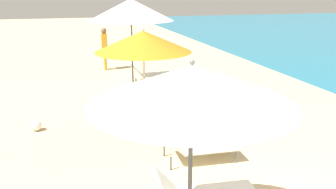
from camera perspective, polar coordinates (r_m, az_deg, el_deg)
umbrella_nearest at (r=3.75m, az=3.78°, el=1.50°), size 2.21×2.21×2.46m
umbrella_second at (r=7.28m, az=-3.93°, el=8.38°), size 1.95×1.95×2.42m
lounger_second_shoreside at (r=9.07m, az=-0.39°, el=-1.72°), size 1.52×0.82×0.67m
lounger_second_inland at (r=6.91m, az=4.61°, el=-7.82°), size 1.52×0.74×0.64m
umbrella_farthest at (r=11.18m, az=-5.89°, el=13.21°), size 2.60×2.60×2.94m
lounger_farthest_shoreside at (r=12.82m, az=-2.71°, el=3.41°), size 1.56×0.66×0.64m
person_walking_near at (r=14.76m, az=-10.05°, el=7.80°), size 0.23×0.36×1.68m
beach_ball at (r=8.87m, az=-20.15°, el=-4.62°), size 0.25×0.25×0.25m
cooler_box at (r=9.61m, az=-10.22°, el=-1.91°), size 0.57×0.58×0.36m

